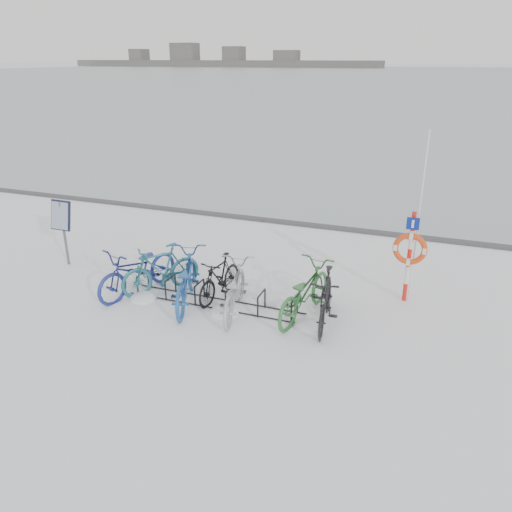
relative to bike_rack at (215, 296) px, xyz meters
name	(u,v)px	position (x,y,z in m)	size (l,w,h in m)	color
ground	(215,304)	(0.00, 0.00, -0.18)	(900.00, 900.00, 0.00)	white
ice_sheet	(440,76)	(0.00, 155.00, -0.17)	(400.00, 298.00, 0.02)	#9BA8AF
quay_edge	(293,223)	(0.00, 5.90, -0.13)	(400.00, 0.25, 0.10)	#3F3F42
bike_rack	(215,296)	(0.00, 0.00, 0.00)	(4.00, 0.48, 0.46)	black
info_board	(61,219)	(-4.49, 0.67, 1.05)	(0.58, 0.24, 1.70)	#595B5E
lifebuoy_station	(410,249)	(3.84, 1.57, 1.06)	(0.71, 0.22, 3.69)	red
shoreline	(214,62)	(-122.02, 260.00, 2.61)	(180.00, 12.00, 9.50)	#4A4A4A
bike_0	(138,268)	(-1.85, -0.06, 0.40)	(0.77, 2.22, 1.17)	navy
bike_1	(161,268)	(-1.41, 0.17, 0.39)	(0.53, 1.89, 1.14)	#236571
bike_2	(185,278)	(-0.60, -0.17, 0.41)	(0.78, 2.25, 1.18)	#205293
bike_3	(219,276)	(-0.03, 0.35, 0.32)	(0.47, 1.66, 1.00)	black
bike_4	(234,288)	(0.53, -0.17, 0.37)	(0.72, 2.08, 1.09)	#A0A2A7
bike_5	(304,290)	(1.94, 0.21, 0.39)	(0.76, 2.17, 1.14)	#2F6C32
bike_6	(326,298)	(2.43, 0.00, 0.39)	(0.54, 1.91, 1.15)	black
snow_drifts	(216,305)	(0.04, -0.02, -0.18)	(5.40, 1.55, 0.22)	white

